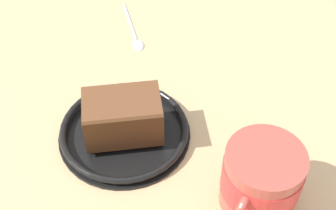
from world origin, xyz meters
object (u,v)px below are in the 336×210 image
cake_slice (123,118)px  teaspoon (135,35)px  small_plate (124,131)px  tea_mug (261,178)px

cake_slice → teaspoon: bearing=92.8°
small_plate → cake_slice: size_ratio=1.61×
tea_mug → cake_slice: bearing=153.1°
small_plate → tea_mug: size_ratio=1.62×
small_plate → cake_slice: cake_slice is taller
cake_slice → teaspoon: 22.49cm
cake_slice → teaspoon: size_ratio=0.87×
tea_mug → teaspoon: (-18.97, 31.23, -4.47)cm
small_plate → tea_mug: 20.63cm
cake_slice → tea_mug: 20.08cm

